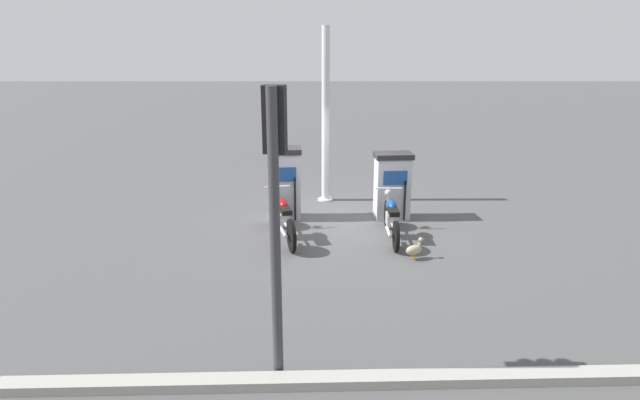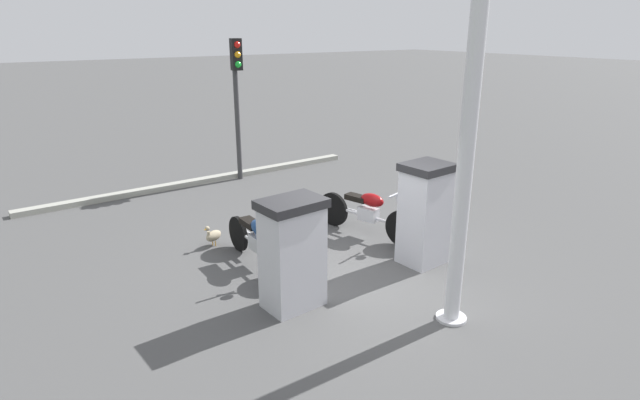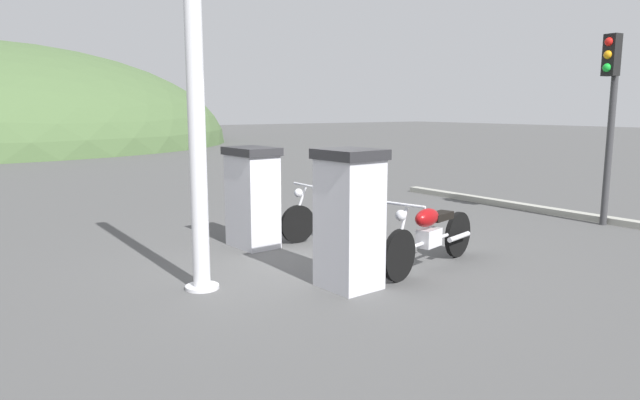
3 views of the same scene
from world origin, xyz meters
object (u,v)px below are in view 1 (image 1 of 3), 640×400
Objects in this scene: fuel_pump_near at (286,183)px; wandering_duck at (414,249)px; motorcycle_far_pump at (391,217)px; fuel_pump_far at (392,185)px; motorcycle_near_pump at (283,217)px; roadside_traffic_light at (275,185)px; canopy_support_pole at (326,120)px.

fuel_pump_near reaches higher than wandering_duck.
fuel_pump_far is at bearing 171.82° from motorcycle_far_pump.
fuel_pump_near is 2.46m from fuel_pump_far.
fuel_pump_far is 0.72× the size of motorcycle_near_pump.
fuel_pump_far is at bearing -178.04° from wandering_duck.
canopy_support_pole is at bearing 175.12° from roadside_traffic_light.
fuel_pump_near is 0.38× the size of canopy_support_pole.
roadside_traffic_light is (3.50, -2.26, 2.14)m from wandering_duck.
canopy_support_pole is (-4.01, -1.61, 1.91)m from wandering_duck.
fuel_pump_far is (0.00, 2.46, -0.06)m from fuel_pump_near.
canopy_support_pole is at bearing 162.32° from motorcycle_near_pump.
wandering_duck is at bearing 13.75° from motorcycle_far_pump.
wandering_duck is at bearing 147.19° from roadside_traffic_light.
motorcycle_far_pump is 3.56m from canopy_support_pole.
roadside_traffic_light reaches higher than fuel_pump_near.
wandering_duck is (2.53, 2.55, -0.64)m from fuel_pump_near.
motorcycle_near_pump is 2.24m from motorcycle_far_pump.
roadside_traffic_light is 7.54m from canopy_support_pole.
motorcycle_near_pump is 2.79m from wandering_duck.
motorcycle_far_pump reaches higher than wandering_duck.
fuel_pump_far is at bearing 119.29° from motorcycle_near_pump.
motorcycle_near_pump is at bearing -176.69° from roadside_traffic_light.
motorcycle_far_pump is 4.88× the size of wandering_duck.
roadside_traffic_light is (4.66, 0.27, 1.88)m from motorcycle_near_pump.
motorcycle_far_pump is (1.37, 2.26, -0.39)m from fuel_pump_near.
fuel_pump_near is 0.49× the size of roadside_traffic_light.
fuel_pump_far is 1.42m from motorcycle_far_pump.
fuel_pump_near is 1.08× the size of fuel_pump_far.
motorcycle_far_pump is at bearing 89.99° from motorcycle_near_pump.
fuel_pump_far is 0.45× the size of roadside_traffic_light.
fuel_pump_near is at bearing -32.08° from canopy_support_pole.
fuel_pump_far is 3.73× the size of wandering_duck.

